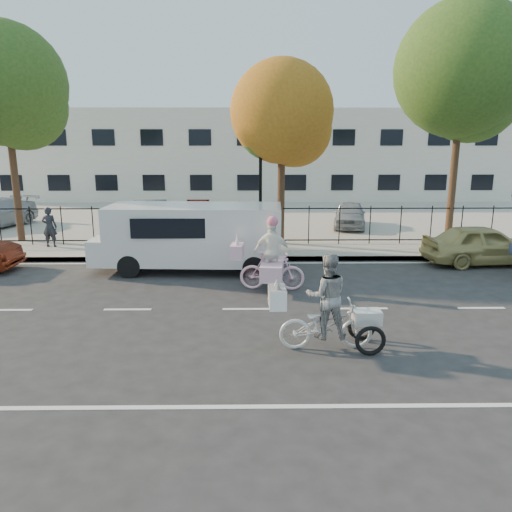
{
  "coord_description": "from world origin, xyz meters",
  "views": [
    {
      "loc": [
        0.1,
        -11.97,
        4.26
      ],
      "look_at": [
        0.26,
        1.2,
        1.1
      ],
      "focal_mm": 35.0,
      "sensor_mm": 36.0,
      "label": 1
    }
  ],
  "objects_px": {
    "lot_car_d": "(350,214)",
    "white_van": "(192,235)",
    "zebra_trike": "(327,313)",
    "lot_car_c": "(151,217)",
    "gold_sedan": "(483,245)",
    "pedestrian": "(50,227)",
    "unicorn_bike": "(271,263)",
    "lamppost": "(260,168)",
    "lot_car_b": "(178,218)"
  },
  "relations": [
    {
      "from": "zebra_trike",
      "to": "lot_car_c",
      "type": "bearing_deg",
      "value": 24.39
    },
    {
      "from": "zebra_trike",
      "to": "unicorn_bike",
      "type": "distance_m",
      "value": 4.16
    },
    {
      "from": "lamppost",
      "to": "white_van",
      "type": "bearing_deg",
      "value": -127.18
    },
    {
      "from": "unicorn_bike",
      "to": "pedestrian",
      "type": "distance_m",
      "value": 9.69
    },
    {
      "from": "zebra_trike",
      "to": "lot_car_d",
      "type": "xyz_separation_m",
      "value": [
        3.08,
        13.3,
        -0.04
      ]
    },
    {
      "from": "lot_car_b",
      "to": "unicorn_bike",
      "type": "bearing_deg",
      "value": -85.16
    },
    {
      "from": "white_van",
      "to": "lot_car_c",
      "type": "distance_m",
      "value": 6.4
    },
    {
      "from": "zebra_trike",
      "to": "lot_car_c",
      "type": "height_order",
      "value": "zebra_trike"
    },
    {
      "from": "zebra_trike",
      "to": "pedestrian",
      "type": "distance_m",
      "value": 13.0
    },
    {
      "from": "unicorn_bike",
      "to": "lot_car_d",
      "type": "bearing_deg",
      "value": -17.69
    },
    {
      "from": "zebra_trike",
      "to": "gold_sedan",
      "type": "xyz_separation_m",
      "value": [
        6.39,
        6.9,
        -0.09
      ]
    },
    {
      "from": "lamppost",
      "to": "white_van",
      "type": "relative_size",
      "value": 0.71
    },
    {
      "from": "gold_sedan",
      "to": "pedestrian",
      "type": "relative_size",
      "value": 2.63
    },
    {
      "from": "gold_sedan",
      "to": "lot_car_c",
      "type": "height_order",
      "value": "lot_car_c"
    },
    {
      "from": "lamppost",
      "to": "lot_car_d",
      "type": "distance_m",
      "value": 6.36
    },
    {
      "from": "lamppost",
      "to": "lot_car_c",
      "type": "height_order",
      "value": "lamppost"
    },
    {
      "from": "lot_car_d",
      "to": "white_van",
      "type": "bearing_deg",
      "value": -120.69
    },
    {
      "from": "lamppost",
      "to": "unicorn_bike",
      "type": "relative_size",
      "value": 2.03
    },
    {
      "from": "pedestrian",
      "to": "lot_car_b",
      "type": "xyz_separation_m",
      "value": [
        4.45,
        2.91,
        -0.14
      ]
    },
    {
      "from": "gold_sedan",
      "to": "lot_car_c",
      "type": "relative_size",
      "value": 0.97
    },
    {
      "from": "gold_sedan",
      "to": "pedestrian",
      "type": "xyz_separation_m",
      "value": [
        -15.57,
        2.3,
        0.23
      ]
    },
    {
      "from": "gold_sedan",
      "to": "lot_car_d",
      "type": "height_order",
      "value": "gold_sedan"
    },
    {
      "from": "lot_car_c",
      "to": "zebra_trike",
      "type": "bearing_deg",
      "value": -74.73
    },
    {
      "from": "unicorn_bike",
      "to": "pedestrian",
      "type": "relative_size",
      "value": 1.4
    },
    {
      "from": "lot_car_b",
      "to": "white_van",
      "type": "bearing_deg",
      "value": -97.8
    },
    {
      "from": "gold_sedan",
      "to": "pedestrian",
      "type": "height_order",
      "value": "pedestrian"
    },
    {
      "from": "lamppost",
      "to": "gold_sedan",
      "type": "relative_size",
      "value": 1.08
    },
    {
      "from": "pedestrian",
      "to": "lot_car_d",
      "type": "distance_m",
      "value": 12.93
    },
    {
      "from": "unicorn_bike",
      "to": "gold_sedan",
      "type": "relative_size",
      "value": 0.53
    },
    {
      "from": "unicorn_bike",
      "to": "gold_sedan",
      "type": "height_order",
      "value": "unicorn_bike"
    },
    {
      "from": "pedestrian",
      "to": "unicorn_bike",
      "type": "bearing_deg",
      "value": 149.07
    },
    {
      "from": "gold_sedan",
      "to": "pedestrian",
      "type": "bearing_deg",
      "value": 77.27
    },
    {
      "from": "gold_sedan",
      "to": "lot_car_d",
      "type": "bearing_deg",
      "value": 22.99
    },
    {
      "from": "lamppost",
      "to": "pedestrian",
      "type": "distance_m",
      "value": 8.32
    },
    {
      "from": "white_van",
      "to": "gold_sedan",
      "type": "distance_m",
      "value": 9.86
    },
    {
      "from": "gold_sedan",
      "to": "lot_car_b",
      "type": "bearing_deg",
      "value": 60.54
    },
    {
      "from": "lot_car_d",
      "to": "lot_car_b",
      "type": "bearing_deg",
      "value": -159.52
    },
    {
      "from": "lot_car_c",
      "to": "lot_car_d",
      "type": "bearing_deg",
      "value": -3.09
    },
    {
      "from": "zebra_trike",
      "to": "gold_sedan",
      "type": "bearing_deg",
      "value": -44.38
    },
    {
      "from": "zebra_trike",
      "to": "lot_car_c",
      "type": "distance_m",
      "value": 13.46
    },
    {
      "from": "pedestrian",
      "to": "lot_car_c",
      "type": "distance_m",
      "value": 4.38
    },
    {
      "from": "lamppost",
      "to": "white_van",
      "type": "height_order",
      "value": "lamppost"
    },
    {
      "from": "zebra_trike",
      "to": "pedestrian",
      "type": "relative_size",
      "value": 1.53
    },
    {
      "from": "lot_car_b",
      "to": "pedestrian",
      "type": "bearing_deg",
      "value": -166.92
    },
    {
      "from": "unicorn_bike",
      "to": "white_van",
      "type": "relative_size",
      "value": 0.35
    },
    {
      "from": "white_van",
      "to": "lot_car_d",
      "type": "relative_size",
      "value": 1.76
    },
    {
      "from": "zebra_trike",
      "to": "pedestrian",
      "type": "xyz_separation_m",
      "value": [
        -9.18,
        9.2,
        0.14
      ]
    },
    {
      "from": "white_van",
      "to": "lot_car_c",
      "type": "bearing_deg",
      "value": 115.26
    },
    {
      "from": "lot_car_b",
      "to": "lamppost",
      "type": "bearing_deg",
      "value": -59.37
    },
    {
      "from": "unicorn_bike",
      "to": "gold_sedan",
      "type": "bearing_deg",
      "value": -62.87
    }
  ]
}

